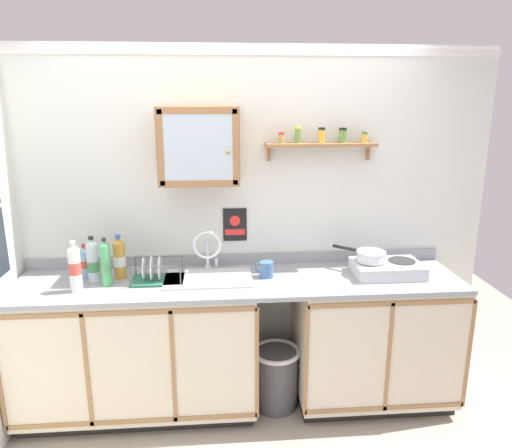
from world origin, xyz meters
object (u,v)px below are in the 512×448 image
(dish_rack, at_px, (156,275))
(saucepan, at_px, (370,255))
(hot_plate_stove, at_px, (387,268))
(wall_cabinet, at_px, (199,146))
(mug, at_px, (266,269))
(bottle_water_clear_1, at_px, (93,261))
(bottle_juice_amber_0, at_px, (119,258))
(warning_sign, at_px, (235,225))
(sink, at_px, (209,281))
(bottle_opaque_white_3, at_px, (75,268))
(bottle_water_blue_4, at_px, (85,262))
(trash_bin, at_px, (276,376))
(bottle_soda_green_2, at_px, (106,264))

(dish_rack, bearing_deg, saucepan, 0.45)
(hot_plate_stove, distance_m, wall_cabinet, 1.49)
(saucepan, height_order, mug, saucepan)
(bottle_water_clear_1, height_order, dish_rack, bottle_water_clear_1)
(hot_plate_stove, xyz_separation_m, bottle_juice_amber_0, (-1.78, 0.09, 0.09))
(wall_cabinet, relative_size, warning_sign, 2.19)
(hot_plate_stove, bearing_deg, bottle_juice_amber_0, 177.08)
(sink, xyz_separation_m, bottle_opaque_white_3, (-0.80, -0.15, 0.18))
(hot_plate_stove, distance_m, bottle_water_blue_4, 2.01)
(bottle_juice_amber_0, height_order, wall_cabinet, wall_cabinet)
(hot_plate_stove, height_order, trash_bin, hot_plate_stove)
(saucepan, height_order, bottle_water_blue_4, bottle_water_blue_4)
(wall_cabinet, height_order, trash_bin, wall_cabinet)
(warning_sign, bearing_deg, bottle_water_clear_1, -164.66)
(bottle_water_clear_1, height_order, bottle_water_blue_4, bottle_water_clear_1)
(warning_sign, bearing_deg, bottle_opaque_white_3, -157.16)
(hot_plate_stove, xyz_separation_m, bottle_water_blue_4, (-2.01, 0.12, 0.06))
(bottle_juice_amber_0, height_order, dish_rack, bottle_juice_amber_0)
(hot_plate_stove, relative_size, bottle_opaque_white_3, 1.40)
(bottle_water_blue_4, xyz_separation_m, mug, (1.19, -0.09, -0.05))
(hot_plate_stove, xyz_separation_m, wall_cabinet, (-1.24, 0.16, 0.81))
(sink, relative_size, dish_rack, 1.70)
(wall_cabinet, bearing_deg, dish_rack, -153.82)
(hot_plate_stove, bearing_deg, dish_rack, 179.44)
(sink, distance_m, bottle_opaque_white_3, 0.84)
(mug, bearing_deg, bottle_opaque_white_3, -172.95)
(bottle_water_blue_4, height_order, dish_rack, bottle_water_blue_4)
(bottle_juice_amber_0, relative_size, mug, 2.35)
(saucepan, bearing_deg, mug, 179.78)
(wall_cabinet, bearing_deg, sink, -72.20)
(wall_cabinet, bearing_deg, saucepan, -6.88)
(sink, relative_size, hot_plate_stove, 1.27)
(sink, distance_m, bottle_water_blue_4, 0.82)
(saucepan, bearing_deg, hot_plate_stove, -13.18)
(bottle_opaque_white_3, xyz_separation_m, wall_cabinet, (0.76, 0.28, 0.71))
(bottle_soda_green_2, bearing_deg, sink, 6.33)
(bottle_juice_amber_0, height_order, bottle_water_blue_4, bottle_juice_amber_0)
(trash_bin, bearing_deg, bottle_soda_green_2, 179.84)
(bottle_water_clear_1, bearing_deg, hot_plate_stove, -1.36)
(saucepan, height_order, bottle_opaque_white_3, bottle_opaque_white_3)
(saucepan, bearing_deg, dish_rack, -179.55)
(sink, bearing_deg, trash_bin, -9.35)
(bottle_opaque_white_3, height_order, wall_cabinet, wall_cabinet)
(bottle_opaque_white_3, xyz_separation_m, trash_bin, (1.25, 0.08, -0.86))
(dish_rack, height_order, mug, dish_rack)
(bottle_juice_amber_0, relative_size, warning_sign, 1.26)
(bottle_water_blue_4, distance_m, wall_cabinet, 1.08)
(mug, distance_m, warning_sign, 0.41)
(mug, distance_m, trash_bin, 0.77)
(saucepan, height_order, bottle_juice_amber_0, bottle_juice_amber_0)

